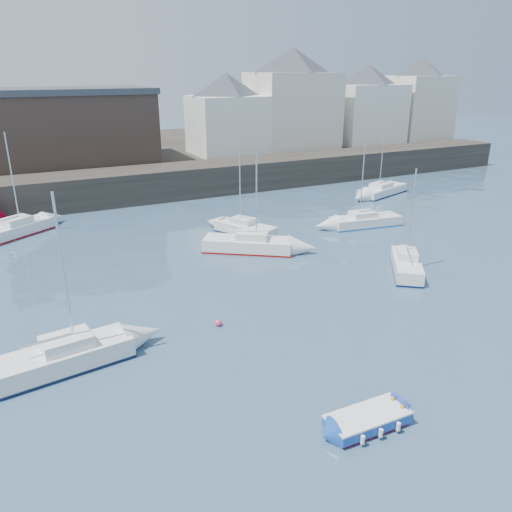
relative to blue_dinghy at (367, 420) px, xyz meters
name	(u,v)px	position (x,y,z in m)	size (l,w,h in m)	color
water	(385,380)	(2.52, 2.00, -0.33)	(220.00, 220.00, 0.00)	#2D4760
quay_wall	(153,183)	(2.52, 37.00, 1.17)	(90.00, 5.00, 3.00)	#28231E
land_strip	(115,158)	(2.52, 55.00, 1.07)	(90.00, 32.00, 2.80)	#28231E
bldg_east_a	(292,98)	(22.52, 44.00, 8.48)	(13.36, 13.36, 11.80)	beige
bldg_east_b	(366,104)	(33.52, 43.50, 7.54)	(11.88, 11.88, 9.95)	white
bldg_east_c	(418,98)	(42.52, 43.50, 8.04)	(11.14, 11.14, 10.95)	beige
bldg_east_d	(227,113)	(13.52, 43.50, 7.04)	(11.14, 11.14, 8.95)	white
warehouse	(72,126)	(-3.48, 45.00, 6.29)	(16.40, 10.40, 7.60)	#3D2D26
blue_dinghy	(367,420)	(0.00, 0.00, 0.00)	(3.10, 1.67, 0.59)	maroon
sailboat_a	(63,357)	(-9.32, 8.91, 0.22)	(6.15, 2.74, 7.73)	white
sailboat_b	(248,244)	(4.27, 18.73, 0.20)	(6.30, 5.22, 8.07)	white
sailboat_c	(407,265)	(11.57, 10.69, 0.17)	(4.25, 4.94, 6.56)	white
sailboat_d	(365,221)	(15.50, 19.87, 0.13)	(6.09, 2.69, 7.51)	white
sailboat_f	(245,228)	(5.75, 22.36, 0.14)	(3.86, 5.22, 6.59)	white
sailboat_g	(382,190)	(24.01, 27.91, 0.14)	(6.76, 4.00, 8.15)	white
sailboat_h	(14,229)	(-10.43, 29.96, 0.18)	(6.13, 5.06, 7.85)	white
buoy_near	(218,326)	(-1.88, 9.46, -0.33)	(0.35, 0.35, 0.35)	#FF375F
buoy_mid	(405,282)	(10.36, 9.42, -0.33)	(0.36, 0.36, 0.36)	#FF375F
buoy_far	(209,250)	(1.86, 20.23, -0.33)	(0.41, 0.41, 0.41)	#FF375F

